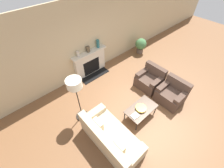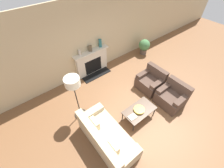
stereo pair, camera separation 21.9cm
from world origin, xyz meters
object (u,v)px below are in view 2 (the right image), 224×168
at_px(coffee_table, 139,110).
at_px(armchair_near, 172,97).
at_px(armchair_far, 151,81).
at_px(book, 133,117).
at_px(mantel_vase_center_left, 90,48).
at_px(floor_lamp, 73,86).
at_px(bowl, 139,110).
at_px(mantel_vase_center_right, 100,43).
at_px(couch, 106,137).
at_px(mantel_vase_left, 80,53).
at_px(fireplace, 92,62).
at_px(potted_plant, 144,46).

bearing_deg(coffee_table, armchair_near, -11.81).
bearing_deg(armchair_far, armchair_near, -0.00).
bearing_deg(book, armchair_far, 26.09).
bearing_deg(mantel_vase_center_left, floor_lamp, -133.86).
xyz_separation_m(bowl, mantel_vase_center_right, (0.60, 2.80, 0.74)).
bearing_deg(couch, coffee_table, -88.90).
bearing_deg(bowl, mantel_vase_center_left, 87.37).
bearing_deg(bowl, armchair_far, 26.79).
height_order(armchair_near, armchair_far, same).
bearing_deg(book, couch, -178.94).
relative_size(armchair_near, book, 3.43).
bearing_deg(mantel_vase_left, floor_lamp, -124.00).
bearing_deg(fireplace, mantel_vase_center_left, 106.00).
bearing_deg(armchair_near, bowl, -101.47).
height_order(couch, mantel_vase_left, mantel_vase_left).
height_order(fireplace, mantel_vase_center_right, mantel_vase_center_right).
distance_m(armchair_near, book, 1.65).
bearing_deg(couch, armchair_far, -75.12).
relative_size(fireplace, bowl, 4.43).
xyz_separation_m(fireplace, book, (-0.45, -2.83, -0.09)).
bearing_deg(bowl, book, -171.59).
height_order(book, floor_lamp, floor_lamp).
distance_m(fireplace, armchair_near, 3.28).
relative_size(couch, bowl, 5.41).
xyz_separation_m(armchair_far, mantel_vase_center_left, (-1.19, 2.13, 0.82)).
bearing_deg(floor_lamp, couch, -85.26).
xyz_separation_m(fireplace, mantel_vase_center_right, (0.46, 0.02, 0.68)).
distance_m(couch, bowl, 1.27).
xyz_separation_m(mantel_vase_left, mantel_vase_center_right, (0.91, 0.00, 0.05)).
bearing_deg(armchair_far, coffee_table, -62.86).
bearing_deg(coffee_table, mantel_vase_center_left, 87.89).
bearing_deg(floor_lamp, mantel_vase_center_left, 46.14).
height_order(fireplace, potted_plant, fireplace).
distance_m(mantel_vase_center_left, mantel_vase_center_right, 0.47).
bearing_deg(fireplace, potted_plant, -8.29).
bearing_deg(armchair_far, bowl, -63.21).
xyz_separation_m(coffee_table, potted_plant, (2.78, 2.39, 0.05)).
bearing_deg(armchair_near, book, -97.69).
relative_size(book, mantel_vase_center_left, 1.13).
bearing_deg(potted_plant, mantel_vase_center_right, 169.61).
relative_size(couch, coffee_table, 1.80).
bearing_deg(armchair_far, book, -66.45).
height_order(floor_lamp, potted_plant, floor_lamp).
bearing_deg(coffee_table, book, -171.74).
xyz_separation_m(armchair_near, bowl, (-1.31, 0.27, 0.13)).
bearing_deg(fireplace, floor_lamp, -134.22).
bearing_deg(mantel_vase_center_left, coffee_table, -92.11).
bearing_deg(armchair_near, mantel_vase_left, -151.96).
relative_size(book, floor_lamp, 0.15).
xyz_separation_m(coffee_table, book, (-0.34, -0.05, 0.04)).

